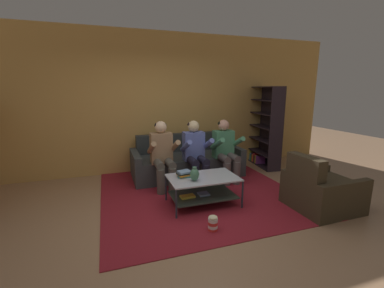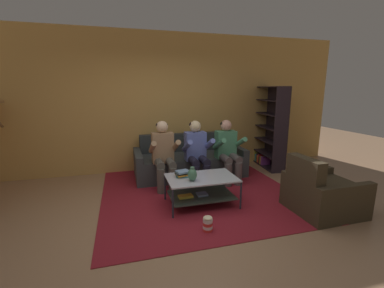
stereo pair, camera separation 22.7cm
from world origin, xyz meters
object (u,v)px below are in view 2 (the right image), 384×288
Objects in this scene: couch at (189,162)px; book_stack at (183,174)px; popcorn_tub at (208,224)px; person_seated_middle at (197,150)px; vase at (192,174)px; armchair at (322,194)px; person_seated_right at (228,148)px; bookshelf at (269,132)px; coffee_table at (201,187)px; person_seated_left at (164,152)px.

book_stack is at bearing -108.94° from couch.
person_seated_middle is at bearing 78.10° from popcorn_tub.
person_seated_middle reaches higher than popcorn_tub.
couch is 10.67× the size of vase.
popcorn_tub is at bearing -98.92° from couch.
person_seated_right is at bearing 117.01° from armchair.
bookshelf is (2.40, 1.50, 0.29)m from book_stack.
person_seated_right is 4.94× the size of book_stack.
person_seated_middle is 0.91m from book_stack.
couch is 1.42m from book_stack.
person_seated_right is 1.39m from vase.
coffee_table is 5.06× the size of vase.
coffee_table is (-0.20, -0.87, -0.35)m from person_seated_middle.
armchair is (1.41, -1.56, -0.37)m from person_seated_middle.
coffee_table reaches higher than popcorn_tub.
vase is (-0.36, -0.98, -0.10)m from person_seated_middle.
coffee_table is 4.39× the size of book_stack.
book_stack is 0.26× the size of armchair.
couch is at bearing 90.00° from person_seated_middle.
person_seated_middle reaches higher than person_seated_right.
couch is 10.81× the size of popcorn_tub.
popcorn_tub is at bearing -88.10° from vase.
person_seated_right is 1.32m from book_stack.
vase is 0.11× the size of bookshelf.
book_stack is 1.17× the size of popcorn_tub.
person_seated_middle is 1.05m from vase.
armchair is at bearing -23.17° from coffee_table.
person_seated_left reaches higher than couch.
armchair is at bearing -47.96° from person_seated_middle.
coffee_table is at bearing 33.54° from vase.
person_seated_middle is 0.61m from person_seated_right.
person_seated_middle is at bearing -159.54° from bookshelf.
book_stack is 2.84m from bookshelf.
vase is at bearing -75.78° from person_seated_left.
person_seated_right is 1.79m from armchair.
armchair reaches higher than popcorn_tub.
couch is 9.26× the size of book_stack.
person_seated_right reaches higher than book_stack.
person_seated_right reaches higher than armchair.
vase reaches higher than popcorn_tub.
person_seated_left is (-0.61, -0.55, 0.38)m from couch.
person_seated_left is 5.88× the size of popcorn_tub.
popcorn_tub is (-0.14, -0.75, -0.19)m from coffee_table.
couch is at bearing 137.84° from person_seated_right.
person_seated_middle is 2.08m from bookshelf.
bookshelf is 2.40m from armchair.
coffee_table is 0.78m from popcorn_tub.
vase is 0.23× the size of armchair.
book_stack is (0.16, -0.77, -0.16)m from person_seated_left.
book_stack is (-0.09, 0.21, -0.05)m from vase.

